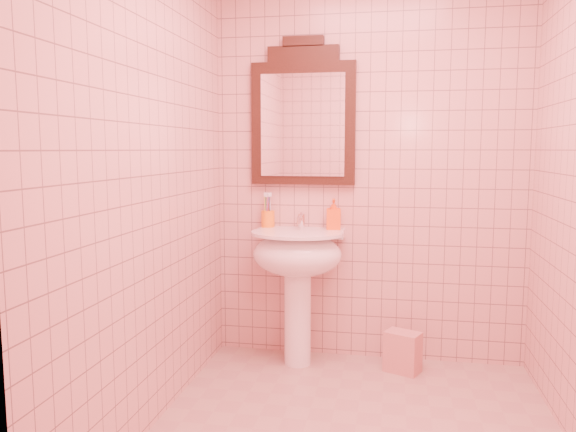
% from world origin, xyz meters
% --- Properties ---
extents(back_wall, '(2.00, 0.02, 2.50)m').
position_xyz_m(back_wall, '(0.00, 1.10, 1.25)').
color(back_wall, '#D69E95').
rests_on(back_wall, floor).
extents(pedestal_sink, '(0.58, 0.58, 0.86)m').
position_xyz_m(pedestal_sink, '(-0.43, 0.87, 0.66)').
color(pedestal_sink, white).
rests_on(pedestal_sink, floor).
extents(faucet, '(0.04, 0.16, 0.11)m').
position_xyz_m(faucet, '(-0.43, 1.01, 0.92)').
color(faucet, white).
rests_on(faucet, pedestal_sink).
extents(mirror, '(0.68, 0.06, 0.94)m').
position_xyz_m(mirror, '(-0.43, 1.07, 1.58)').
color(mirror, black).
rests_on(mirror, back_wall).
extents(toothbrush_cup, '(0.09, 0.09, 0.20)m').
position_xyz_m(toothbrush_cup, '(-0.65, 1.04, 0.92)').
color(toothbrush_cup, orange).
rests_on(toothbrush_cup, pedestal_sink).
extents(soap_dispenser, '(0.10, 0.10, 0.20)m').
position_xyz_m(soap_dispenser, '(-0.22, 1.01, 0.96)').
color(soap_dispenser, '#F15614').
rests_on(soap_dispenser, pedestal_sink).
extents(towel, '(0.25, 0.21, 0.25)m').
position_xyz_m(towel, '(0.24, 0.87, 0.13)').
color(towel, '#D17B87').
rests_on(towel, floor).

